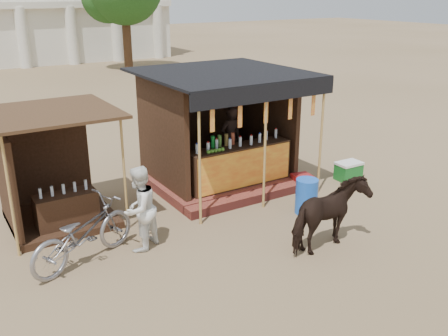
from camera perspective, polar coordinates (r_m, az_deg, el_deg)
ground at (r=9.53m, az=5.16°, el=-9.02°), size 120.00×120.00×0.00m
main_stall at (r=12.23m, az=-0.30°, el=2.87°), size 3.60×3.61×2.78m
secondary_stall at (r=10.70m, az=-19.40°, el=-1.78°), size 2.40×2.40×2.38m
cow at (r=9.34m, az=12.00°, el=-5.36°), size 1.69×0.94×1.35m
motorbike at (r=9.10m, az=-15.82°, el=-7.18°), size 2.28×1.50×1.13m
bystander at (r=9.24m, az=-9.65°, el=-4.61°), size 0.99×0.93×1.61m
blue_barrel at (r=10.87m, az=9.41°, el=-3.20°), size 0.50×0.50×0.77m
red_crate at (r=12.31m, az=8.91°, el=-1.50°), size 0.50×0.49×0.33m
cooler at (r=13.06m, az=14.04°, el=-0.30°), size 0.65×0.45×0.46m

